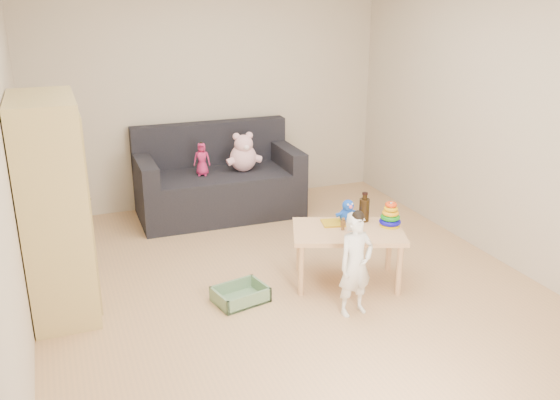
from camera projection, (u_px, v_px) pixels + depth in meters
name	position (u px, v px, depth m)	size (l,w,h in m)	color
room	(286.00, 132.00, 4.64)	(4.50, 4.50, 4.50)	tan
wardrobe	(54.00, 207.00, 4.40)	(0.46, 0.92, 1.65)	#E5CA7E
sofa	(220.00, 193.00, 6.52)	(1.75, 0.87, 0.49)	black
play_table	(347.00, 256.00, 4.99)	(0.91, 0.57, 0.48)	#E3AF7C
storage_bin	(240.00, 294.00, 4.72)	(0.40, 0.30, 0.12)	#678E67
toddler	(356.00, 266.00, 4.44)	(0.29, 0.20, 0.79)	white
pink_bear	(243.00, 155.00, 6.43)	(0.31, 0.27, 0.36)	#FFBBC9
doll	(202.00, 160.00, 6.26)	(0.18, 0.12, 0.35)	#BF235C
ring_stacker	(390.00, 217.00, 4.96)	(0.18, 0.18, 0.21)	gold
brown_bottle	(364.00, 209.00, 5.06)	(0.09, 0.09, 0.26)	black
blue_plush	(347.00, 211.00, 5.03)	(0.17, 0.14, 0.21)	blue
wooden_figure	(343.00, 224.00, 4.88)	(0.04, 0.04, 0.11)	brown
yellow_book	(333.00, 223.00, 5.03)	(0.18, 0.18, 0.01)	gold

